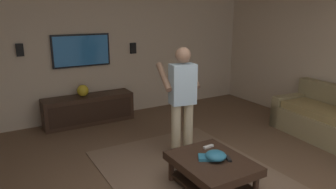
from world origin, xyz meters
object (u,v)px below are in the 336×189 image
(remote_black, at_px, (228,159))
(vase_round, at_px, (83,91))
(couch, at_px, (332,122))
(remote_white, at_px, (208,147))
(wall_speaker_right, at_px, (20,50))
(coffee_table, at_px, (212,167))
(tv, at_px, (81,51))
(book, at_px, (208,158))
(media_console, at_px, (89,109))
(person_standing, at_px, (182,96))
(bowl, at_px, (216,156))
(wall_speaker_left, at_px, (133,48))

(remote_black, height_order, vase_round, vase_round)
(couch, height_order, remote_white, couch)
(remote_white, relative_size, wall_speaker_right, 0.68)
(coffee_table, relative_size, tv, 0.91)
(tv, relative_size, book, 5.02)
(media_console, xyz_separation_m, person_standing, (-2.10, -0.79, 0.66))
(tv, relative_size, remote_white, 7.36)
(couch, xyz_separation_m, wall_speaker_right, (3.12, 4.37, 1.14))
(bowl, relative_size, remote_black, 1.67)
(book, bearing_deg, couch, -144.11)
(bowl, distance_m, wall_speaker_left, 3.52)
(remote_black, height_order, book, book)
(remote_black, bearing_deg, tv, 35.24)
(couch, distance_m, remote_white, 2.54)
(media_console, xyz_separation_m, vase_round, (0.02, 0.09, 0.39))
(couch, xyz_separation_m, vase_round, (2.89, 3.39, 0.34))
(person_standing, bearing_deg, couch, -98.15)
(coffee_table, distance_m, wall_speaker_right, 3.91)
(tv, distance_m, book, 3.47)
(media_console, xyz_separation_m, bowl, (-3.12, -0.62, 0.18))
(couch, height_order, wall_speaker_left, wall_speaker_left)
(tv, bearing_deg, media_console, 0.00)
(couch, relative_size, wall_speaker_left, 8.96)
(media_console, xyz_separation_m, book, (-3.05, -0.55, 0.14))
(media_console, height_order, remote_black, media_console)
(remote_white, bearing_deg, tv, 99.00)
(remote_white, height_order, remote_black, same)
(remote_black, bearing_deg, bowl, 87.30)
(tv, xyz_separation_m, bowl, (-3.36, -0.62, -0.93))
(couch, distance_m, vase_round, 4.47)
(couch, relative_size, person_standing, 1.20)
(bowl, xyz_separation_m, book, (0.07, 0.07, -0.04))
(tv, relative_size, remote_black, 7.36)
(vase_round, bearing_deg, media_console, -99.95)
(bowl, relative_size, vase_round, 1.14)
(wall_speaker_right, bearing_deg, person_standing, -141.71)
(wall_speaker_right, bearing_deg, coffee_table, -153.57)
(person_standing, xyz_separation_m, remote_black, (-1.08, 0.03, -0.52))
(bowl, distance_m, wall_speaker_right, 3.90)
(person_standing, bearing_deg, remote_black, -172.74)
(bowl, distance_m, vase_round, 3.22)
(tv, distance_m, remote_black, 3.64)
(tv, xyz_separation_m, book, (-3.29, -0.55, -0.97))
(coffee_table, xyz_separation_m, book, (0.04, 0.04, 0.12))
(remote_white, height_order, wall_speaker_right, wall_speaker_right)
(coffee_table, distance_m, book, 0.13)
(person_standing, height_order, wall_speaker_left, person_standing)
(tv, height_order, wall_speaker_left, tv)
(media_console, bearing_deg, person_standing, 20.62)
(bowl, bearing_deg, wall_speaker_right, 26.59)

